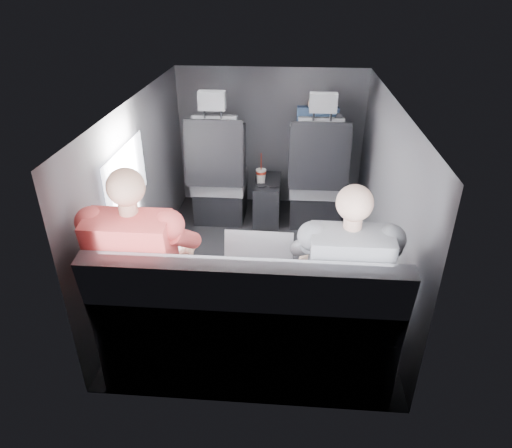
# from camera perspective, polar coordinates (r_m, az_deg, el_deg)

# --- Properties ---
(floor) EXTENTS (2.60, 2.60, 0.00)m
(floor) POSITION_cam_1_polar(r_m,az_deg,el_deg) (3.69, 0.59, -5.77)
(floor) COLOR black
(floor) RESTS_ON ground
(ceiling) EXTENTS (2.60, 2.60, 0.00)m
(ceiling) POSITION_cam_1_polar(r_m,az_deg,el_deg) (3.13, 0.72, 15.06)
(ceiling) COLOR #B2B2AD
(ceiling) RESTS_ON panel_back
(panel_left) EXTENTS (0.02, 2.60, 1.35)m
(panel_left) POSITION_cam_1_polar(r_m,az_deg,el_deg) (3.52, -14.15, 4.16)
(panel_left) COLOR #56565B
(panel_left) RESTS_ON floor
(panel_right) EXTENTS (0.02, 2.60, 1.35)m
(panel_right) POSITION_cam_1_polar(r_m,az_deg,el_deg) (3.42, 15.90, 3.13)
(panel_right) COLOR #56565B
(panel_right) RESTS_ON floor
(panel_front) EXTENTS (1.80, 0.02, 1.35)m
(panel_front) POSITION_cam_1_polar(r_m,az_deg,el_deg) (4.56, 1.80, 10.67)
(panel_front) COLOR #56565B
(panel_front) RESTS_ON floor
(panel_back) EXTENTS (1.80, 0.02, 1.35)m
(panel_back) POSITION_cam_1_polar(r_m,az_deg,el_deg) (2.25, -1.70, -10.32)
(panel_back) COLOR #56565B
(panel_back) RESTS_ON floor
(side_window) EXTENTS (0.02, 0.75, 0.42)m
(side_window) POSITION_cam_1_polar(r_m,az_deg,el_deg) (3.17, -15.87, 5.58)
(side_window) COLOR white
(side_window) RESTS_ON panel_left
(seatbelt) EXTENTS (0.35, 0.11, 0.59)m
(seatbelt) POSITION_cam_1_polar(r_m,az_deg,el_deg) (3.93, 8.00, 9.30)
(seatbelt) COLOR black
(seatbelt) RESTS_ON front_seat_right
(front_seat_left) EXTENTS (0.52, 0.58, 1.26)m
(front_seat_left) POSITION_cam_1_polar(r_m,az_deg,el_deg) (4.27, -4.64, 5.37)
(front_seat_left) COLOR black
(front_seat_left) RESTS_ON floor
(front_seat_right) EXTENTS (0.52, 0.58, 1.26)m
(front_seat_right) POSITION_cam_1_polar(r_m,az_deg,el_deg) (4.23, 7.54, 4.96)
(front_seat_right) COLOR black
(front_seat_right) RESTS_ON floor
(center_console) EXTENTS (0.24, 0.48, 0.41)m
(center_console) POSITION_cam_1_polar(r_m,az_deg,el_deg) (4.35, 1.42, 2.99)
(center_console) COLOR black
(center_console) RESTS_ON floor
(rear_bench) EXTENTS (1.60, 0.57, 0.92)m
(rear_bench) POSITION_cam_1_polar(r_m,az_deg,el_deg) (2.66, -1.03, -13.23)
(rear_bench) COLOR slate
(rear_bench) RESTS_ON floor
(soda_cup) EXTENTS (0.10, 0.10, 0.29)m
(soda_cup) POSITION_cam_1_polar(r_m,az_deg,el_deg) (4.19, 0.63, 6.08)
(soda_cup) COLOR white
(soda_cup) RESTS_ON center_console
(laptop_white) EXTENTS (0.35, 0.36, 0.22)m
(laptop_white) POSITION_cam_1_polar(r_m,az_deg,el_deg) (2.78, -12.58, -3.76)
(laptop_white) COLOR silver
(laptop_white) RESTS_ON passenger_rear_left
(laptop_silver) EXTENTS (0.39, 0.35, 0.27)m
(laptop_silver) POSITION_cam_1_polar(r_m,az_deg,el_deg) (2.68, 0.47, -4.07)
(laptop_silver) COLOR silver
(laptop_silver) RESTS_ON rear_bench
(laptop_black) EXTENTS (0.38, 0.42, 0.23)m
(laptop_black) POSITION_cam_1_polar(r_m,az_deg,el_deg) (2.66, 11.04, -5.09)
(laptop_black) COLOR black
(laptop_black) RESTS_ON passenger_rear_right
(passenger_rear_left) EXTENTS (0.54, 0.65, 1.28)m
(passenger_rear_left) POSITION_cam_1_polar(r_m,az_deg,el_deg) (2.64, -13.72, -5.25)
(passenger_rear_left) COLOR #313236
(passenger_rear_left) RESTS_ON rear_bench
(passenger_rear_right) EXTENTS (0.51, 0.63, 1.23)m
(passenger_rear_right) POSITION_cam_1_polar(r_m,az_deg,el_deg) (2.55, 10.81, -6.76)
(passenger_rear_right) COLOR navy
(passenger_rear_right) RESTS_ON rear_bench
(passenger_front_right) EXTENTS (0.37, 0.37, 0.73)m
(passenger_front_right) POSITION_cam_1_polar(r_m,az_deg,el_deg) (4.35, 7.51, 10.46)
(passenger_front_right) COLOR navy
(passenger_front_right) RESTS_ON front_seat_right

